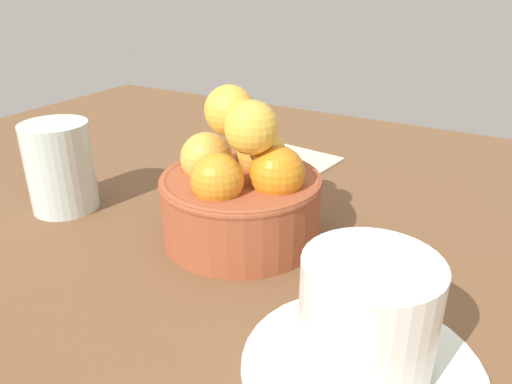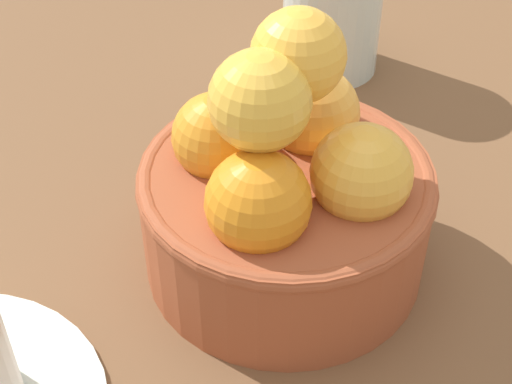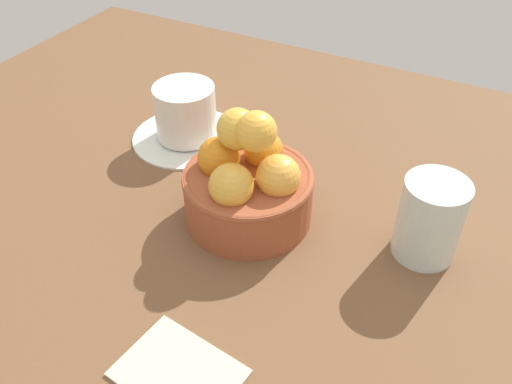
% 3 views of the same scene
% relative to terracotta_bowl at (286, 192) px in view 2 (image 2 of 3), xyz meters
% --- Properties ---
extents(ground_plane, '(1.16, 0.92, 0.04)m').
position_rel_terracotta_bowl_xyz_m(ground_plane, '(-0.00, -0.00, -0.07)').
color(ground_plane, brown).
extents(terracotta_bowl, '(0.15, 0.15, 0.15)m').
position_rel_terracotta_bowl_xyz_m(terracotta_bowl, '(0.00, 0.00, 0.00)').
color(terracotta_bowl, '#9E4C2D').
rests_on(terracotta_bowl, ground_plane).
extents(water_glass, '(0.07, 0.07, 0.09)m').
position_rel_terracotta_bowl_xyz_m(water_glass, '(-0.20, -0.04, -0.00)').
color(water_glass, silver).
rests_on(water_glass, ground_plane).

